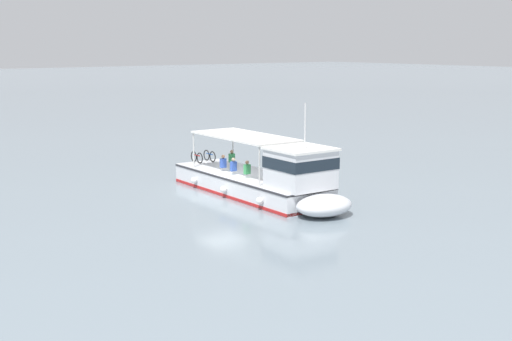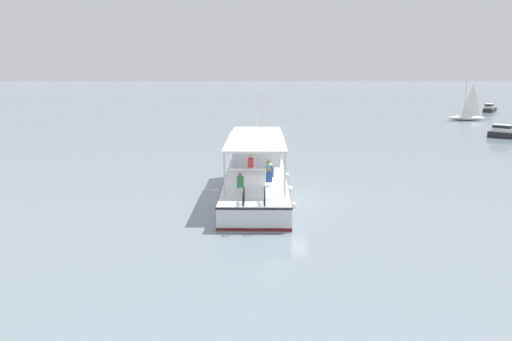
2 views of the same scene
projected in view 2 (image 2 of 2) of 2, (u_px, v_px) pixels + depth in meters
ground_plane at (283, 201)px, 25.98m from camera, size 400.00×400.00×0.00m
ferry_main at (256, 173)px, 27.78m from camera, size 12.94×3.91×5.32m
motorboat_off_bow at (490, 108)px, 75.04m from camera, size 3.66×3.20×1.26m
sailboat_mid_channel at (467, 116)px, 63.68m from camera, size 1.87×4.92×5.40m
motorboat_far_left at (506, 132)px, 48.28m from camera, size 3.32×3.59×1.26m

